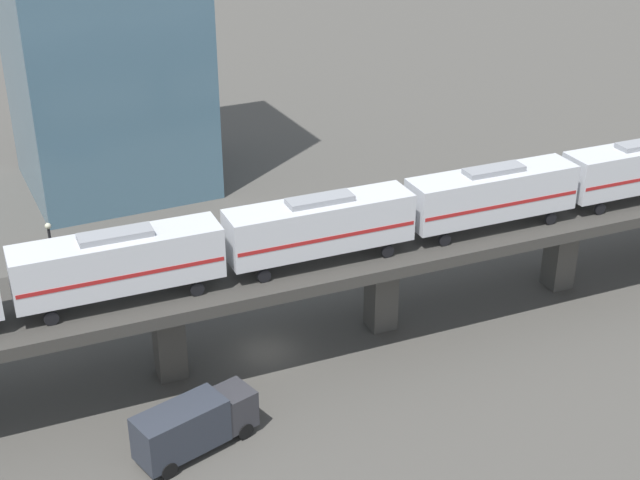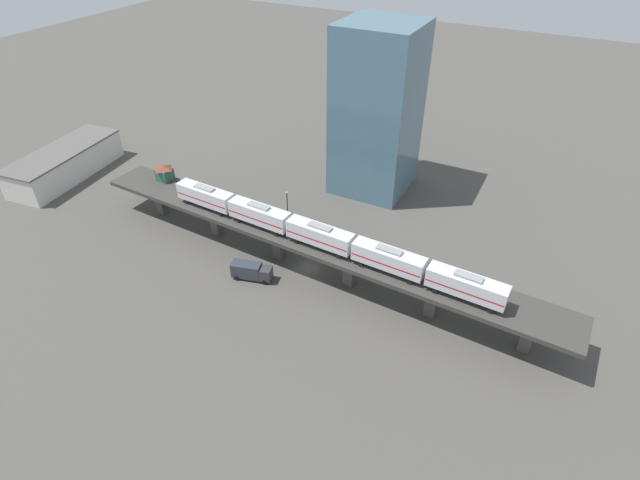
{
  "view_description": "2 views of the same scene",
  "coord_description": "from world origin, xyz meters",
  "px_view_note": "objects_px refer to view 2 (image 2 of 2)",
  "views": [
    {
      "loc": [
        -46.67,
        18.8,
        33.25
      ],
      "look_at": [
        -1.57,
        -3.22,
        8.39
      ],
      "focal_mm": 50.0,
      "sensor_mm": 36.0,
      "label": 1
    },
    {
      "loc": [
        -62.12,
        -34.92,
        58.26
      ],
      "look_at": [
        -1.57,
        -3.22,
        8.39
      ],
      "focal_mm": 28.0,
      "sensor_mm": 36.0,
      "label": 2
    }
  ],
  "objects_px": {
    "subway_train": "(320,235)",
    "warehouse_building": "(65,163)",
    "street_car_white": "(285,224)",
    "office_tower": "(377,111)",
    "street_car_silver": "(208,202)",
    "delivery_truck": "(251,271)",
    "signal_hut": "(164,172)",
    "street_car_blue": "(314,235)",
    "street_lamp": "(287,204)"
  },
  "relations": [
    {
      "from": "subway_train",
      "to": "street_lamp",
      "type": "height_order",
      "value": "subway_train"
    },
    {
      "from": "street_car_white",
      "to": "warehouse_building",
      "type": "bearing_deg",
      "value": 95.3
    },
    {
      "from": "signal_hut",
      "to": "office_tower",
      "type": "xyz_separation_m",
      "value": [
        29.23,
        -34.93,
        9.31
      ]
    },
    {
      "from": "street_car_silver",
      "to": "warehouse_building",
      "type": "xyz_separation_m",
      "value": [
        -4.65,
        38.16,
        2.47
      ]
    },
    {
      "from": "signal_hut",
      "to": "street_car_blue",
      "type": "height_order",
      "value": "signal_hut"
    },
    {
      "from": "subway_train",
      "to": "street_car_blue",
      "type": "relative_size",
      "value": 14.11
    },
    {
      "from": "warehouse_building",
      "to": "street_car_silver",
      "type": "bearing_deg",
      "value": -83.05
    },
    {
      "from": "signal_hut",
      "to": "street_car_silver",
      "type": "xyz_separation_m",
      "value": [
        4.28,
        -6.61,
        -7.76
      ]
    },
    {
      "from": "office_tower",
      "to": "street_lamp",
      "type": "bearing_deg",
      "value": 155.67
    },
    {
      "from": "subway_train",
      "to": "street_car_white",
      "type": "bearing_deg",
      "value": 51.59
    },
    {
      "from": "street_car_white",
      "to": "street_car_blue",
      "type": "distance_m",
      "value": 7.18
    },
    {
      "from": "signal_hut",
      "to": "delivery_truck",
      "type": "relative_size",
      "value": 0.45
    },
    {
      "from": "signal_hut",
      "to": "delivery_truck",
      "type": "height_order",
      "value": "signal_hut"
    },
    {
      "from": "subway_train",
      "to": "office_tower",
      "type": "bearing_deg",
      "value": 7.59
    },
    {
      "from": "street_car_silver",
      "to": "street_car_blue",
      "type": "xyz_separation_m",
      "value": [
        -0.22,
        -26.46,
        0.0
      ]
    },
    {
      "from": "street_car_blue",
      "to": "office_tower",
      "type": "height_order",
      "value": "office_tower"
    },
    {
      "from": "signal_hut",
      "to": "street_car_blue",
      "type": "bearing_deg",
      "value": -83.0
    },
    {
      "from": "street_car_blue",
      "to": "subway_train",
      "type": "bearing_deg",
      "value": -146.64
    },
    {
      "from": "street_car_silver",
      "to": "office_tower",
      "type": "relative_size",
      "value": 0.12
    },
    {
      "from": "street_car_silver",
      "to": "office_tower",
      "type": "height_order",
      "value": "office_tower"
    },
    {
      "from": "subway_train",
      "to": "signal_hut",
      "type": "bearing_deg",
      "value": 81.57
    },
    {
      "from": "delivery_truck",
      "to": "street_lamp",
      "type": "height_order",
      "value": "street_lamp"
    },
    {
      "from": "street_car_silver",
      "to": "street_car_white",
      "type": "bearing_deg",
      "value": -87.97
    },
    {
      "from": "delivery_truck",
      "to": "warehouse_building",
      "type": "height_order",
      "value": "warehouse_building"
    },
    {
      "from": "street_lamp",
      "to": "warehouse_building",
      "type": "xyz_separation_m",
      "value": [
        -7.79,
        56.62,
        -0.7
      ]
    },
    {
      "from": "subway_train",
      "to": "street_car_blue",
      "type": "distance_m",
      "value": 14.61
    },
    {
      "from": "subway_train",
      "to": "street_car_blue",
      "type": "xyz_separation_m",
      "value": [
        9.93,
        6.54,
        -8.5
      ]
    },
    {
      "from": "subway_train",
      "to": "street_lamp",
      "type": "distance_m",
      "value": 20.41
    },
    {
      "from": "subway_train",
      "to": "signal_hut",
      "type": "relative_size",
      "value": 18.37
    },
    {
      "from": "subway_train",
      "to": "street_car_silver",
      "type": "xyz_separation_m",
      "value": [
        10.15,
        33.0,
        -8.5
      ]
    },
    {
      "from": "street_car_white",
      "to": "warehouse_building",
      "type": "height_order",
      "value": "warehouse_building"
    },
    {
      "from": "signal_hut",
      "to": "office_tower",
      "type": "relative_size",
      "value": 0.09
    },
    {
      "from": "street_lamp",
      "to": "office_tower",
      "type": "xyz_separation_m",
      "value": [
        21.81,
        -9.86,
        13.89
      ]
    },
    {
      "from": "subway_train",
      "to": "warehouse_building",
      "type": "relative_size",
      "value": 2.11
    },
    {
      "from": "delivery_truck",
      "to": "warehouse_building",
      "type": "bearing_deg",
      "value": 79.36
    },
    {
      "from": "street_car_silver",
      "to": "street_lamp",
      "type": "distance_m",
      "value": 19.0
    },
    {
      "from": "subway_train",
      "to": "warehouse_building",
      "type": "xyz_separation_m",
      "value": [
        5.5,
        71.16,
        -6.03
      ]
    },
    {
      "from": "street_car_silver",
      "to": "delivery_truck",
      "type": "bearing_deg",
      "value": -125.69
    },
    {
      "from": "delivery_truck",
      "to": "office_tower",
      "type": "bearing_deg",
      "value": -8.41
    },
    {
      "from": "delivery_truck",
      "to": "subway_train",
      "type": "bearing_deg",
      "value": -61.4
    },
    {
      "from": "street_car_white",
      "to": "office_tower",
      "type": "bearing_deg",
      "value": -20.32
    },
    {
      "from": "subway_train",
      "to": "warehouse_building",
      "type": "distance_m",
      "value": 71.63
    },
    {
      "from": "subway_train",
      "to": "street_car_white",
      "type": "height_order",
      "value": "subway_train"
    },
    {
      "from": "signal_hut",
      "to": "street_car_white",
      "type": "relative_size",
      "value": 0.77
    },
    {
      "from": "signal_hut",
      "to": "street_lamp",
      "type": "height_order",
      "value": "signal_hut"
    },
    {
      "from": "street_car_silver",
      "to": "street_car_blue",
      "type": "relative_size",
      "value": 1.0
    },
    {
      "from": "street_lamp",
      "to": "signal_hut",
      "type": "bearing_deg",
      "value": 106.49
    },
    {
      "from": "subway_train",
      "to": "warehouse_building",
      "type": "height_order",
      "value": "subway_train"
    },
    {
      "from": "subway_train",
      "to": "office_tower",
      "type": "xyz_separation_m",
      "value": [
        35.1,
        4.68,
        8.57
      ]
    },
    {
      "from": "signal_hut",
      "to": "street_car_silver",
      "type": "relative_size",
      "value": 0.77
    }
  ]
}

